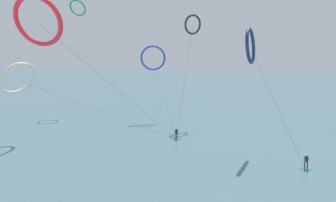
{
  "coord_description": "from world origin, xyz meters",
  "views": [
    {
      "loc": [
        7.14,
        -6.29,
        13.19
      ],
      "look_at": [
        0.0,
        23.44,
        8.23
      ],
      "focal_mm": 33.55,
      "sensor_mm": 36.0,
      "label": 1
    }
  ],
  "objects_px": {
    "kite_crimson": "(38,21)",
    "kite_emerald": "(77,8)",
    "surfer_teal": "(306,163)",
    "kite_charcoal": "(193,25)",
    "kite_navy": "(250,46)",
    "surfer_violet": "(176,134)",
    "kite_ivory": "(17,78)",
    "kite_cobalt": "(153,58)"
  },
  "relations": [
    {
      "from": "kite_emerald",
      "to": "kite_crimson",
      "type": "bearing_deg",
      "value": 115.63
    },
    {
      "from": "kite_emerald",
      "to": "kite_ivory",
      "type": "xyz_separation_m",
      "value": [
        3.63,
        -23.88,
        -12.56
      ]
    },
    {
      "from": "surfer_violet",
      "to": "kite_charcoal",
      "type": "distance_m",
      "value": 20.46
    },
    {
      "from": "kite_emerald",
      "to": "kite_cobalt",
      "type": "bearing_deg",
      "value": 167.96
    },
    {
      "from": "kite_ivory",
      "to": "kite_navy",
      "type": "bearing_deg",
      "value": 119.42
    },
    {
      "from": "kite_ivory",
      "to": "kite_charcoal",
      "type": "bearing_deg",
      "value": 151.9
    },
    {
      "from": "kite_charcoal",
      "to": "kite_crimson",
      "type": "bearing_deg",
      "value": 30.12
    },
    {
      "from": "kite_emerald",
      "to": "kite_ivory",
      "type": "bearing_deg",
      "value": 99.55
    },
    {
      "from": "surfer_violet",
      "to": "kite_emerald",
      "type": "bearing_deg",
      "value": 7.96
    },
    {
      "from": "kite_crimson",
      "to": "kite_emerald",
      "type": "height_order",
      "value": "kite_emerald"
    },
    {
      "from": "surfer_violet",
      "to": "kite_ivory",
      "type": "relative_size",
      "value": 0.07
    },
    {
      "from": "kite_emerald",
      "to": "kite_cobalt",
      "type": "distance_m",
      "value": 20.65
    },
    {
      "from": "kite_cobalt",
      "to": "kite_charcoal",
      "type": "distance_m",
      "value": 9.8
    },
    {
      "from": "surfer_teal",
      "to": "kite_crimson",
      "type": "relative_size",
      "value": 0.08
    },
    {
      "from": "surfer_violet",
      "to": "surfer_teal",
      "type": "bearing_deg",
      "value": -164.14
    },
    {
      "from": "surfer_violet",
      "to": "kite_cobalt",
      "type": "relative_size",
      "value": 0.12
    },
    {
      "from": "kite_navy",
      "to": "kite_charcoal",
      "type": "xyz_separation_m",
      "value": [
        -9.72,
        14.06,
        3.89
      ]
    },
    {
      "from": "surfer_violet",
      "to": "kite_cobalt",
      "type": "height_order",
      "value": "kite_cobalt"
    },
    {
      "from": "kite_emerald",
      "to": "kite_charcoal",
      "type": "xyz_separation_m",
      "value": [
        25.26,
        -5.44,
        -4.25
      ]
    },
    {
      "from": "surfer_violet",
      "to": "kite_ivory",
      "type": "xyz_separation_m",
      "value": [
        -21.25,
        -6.78,
        8.5
      ]
    },
    {
      "from": "surfer_violet",
      "to": "kite_navy",
      "type": "distance_m",
      "value": 16.57
    },
    {
      "from": "kite_emerald",
      "to": "kite_ivory",
      "type": "distance_m",
      "value": 27.23
    },
    {
      "from": "kite_navy",
      "to": "kite_cobalt",
      "type": "bearing_deg",
      "value": 60.05
    },
    {
      "from": "kite_crimson",
      "to": "kite_navy",
      "type": "relative_size",
      "value": 1.35
    },
    {
      "from": "surfer_violet",
      "to": "kite_crimson",
      "type": "height_order",
      "value": "kite_crimson"
    },
    {
      "from": "kite_cobalt",
      "to": "kite_charcoal",
      "type": "height_order",
      "value": "kite_charcoal"
    },
    {
      "from": "surfer_teal",
      "to": "kite_emerald",
      "type": "distance_m",
      "value": 52.93
    },
    {
      "from": "kite_cobalt",
      "to": "kite_charcoal",
      "type": "bearing_deg",
      "value": -31.63
    },
    {
      "from": "kite_emerald",
      "to": "kite_navy",
      "type": "bearing_deg",
      "value": 151.77
    },
    {
      "from": "kite_crimson",
      "to": "kite_charcoal",
      "type": "bearing_deg",
      "value": -104.91
    },
    {
      "from": "kite_emerald",
      "to": "kite_charcoal",
      "type": "bearing_deg",
      "value": 168.74
    },
    {
      "from": "surfer_teal",
      "to": "kite_charcoal",
      "type": "xyz_separation_m",
      "value": [
        -16.14,
        19.93,
        16.81
      ]
    },
    {
      "from": "surfer_teal",
      "to": "kite_crimson",
      "type": "distance_m",
      "value": 30.8
    },
    {
      "from": "kite_charcoal",
      "to": "kite_emerald",
      "type": "bearing_deg",
      "value": -58.28
    },
    {
      "from": "kite_charcoal",
      "to": "kite_ivory",
      "type": "relative_size",
      "value": 0.82
    },
    {
      "from": "kite_emerald",
      "to": "kite_charcoal",
      "type": "height_order",
      "value": "kite_emerald"
    },
    {
      "from": "surfer_violet",
      "to": "kite_navy",
      "type": "relative_size",
      "value": 0.11
    },
    {
      "from": "kite_cobalt",
      "to": "kite_navy",
      "type": "bearing_deg",
      "value": -62.84
    },
    {
      "from": "surfer_violet",
      "to": "kite_ivory",
      "type": "distance_m",
      "value": 23.87
    },
    {
      "from": "surfer_teal",
      "to": "kite_navy",
      "type": "distance_m",
      "value": 15.58
    },
    {
      "from": "surfer_teal",
      "to": "kite_navy",
      "type": "height_order",
      "value": "kite_navy"
    },
    {
      "from": "surfer_teal",
      "to": "kite_cobalt",
      "type": "xyz_separation_m",
      "value": [
        -23.86,
        21.35,
        10.94
      ]
    }
  ]
}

